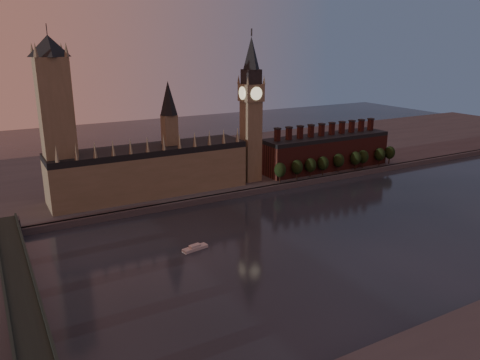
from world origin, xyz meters
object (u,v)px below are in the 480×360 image
object	(u,v)px
big_ben	(251,109)
westminster_bridge	(23,306)
victoria_tower	(56,118)
river_boat	(195,248)

from	to	relation	value
big_ben	westminster_bridge	xyz separation A→B (m)	(-165.00, -112.70, -49.39)
victoria_tower	big_ben	distance (m)	130.12
victoria_tower	big_ben	bearing A→B (deg)	-2.20
victoria_tower	westminster_bridge	world-z (taller)	victoria_tower
big_ben	victoria_tower	bearing A→B (deg)	177.80
victoria_tower	river_boat	xyz separation A→B (m)	(47.44, -88.93, -58.04)
victoria_tower	westminster_bridge	distance (m)	133.21
big_ben	westminster_bridge	bearing A→B (deg)	-145.67
big_ben	river_boat	distance (m)	130.27
victoria_tower	river_boat	size ratio (longest dim) A/B	7.60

